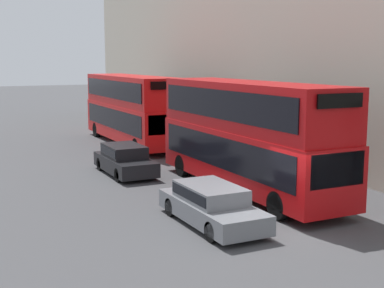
% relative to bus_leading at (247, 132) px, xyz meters
% --- Properties ---
extents(ground_plane, '(200.00, 200.00, 0.00)m').
position_rel_bus_leading_xyz_m(ground_plane, '(-1.60, -4.73, -2.48)').
color(ground_plane, '#424244').
extents(bus_leading, '(2.59, 10.87, 4.50)m').
position_rel_bus_leading_xyz_m(bus_leading, '(0.00, 0.00, 0.00)').
color(bus_leading, '#B20C0F').
rests_on(bus_leading, ground).
extents(bus_second_in_queue, '(2.59, 11.42, 4.36)m').
position_rel_bus_leading_xyz_m(bus_second_in_queue, '(-0.00, 13.91, -0.07)').
color(bus_second_in_queue, red).
rests_on(bus_second_in_queue, ground).
extents(car_dark_sedan, '(1.81, 4.69, 1.32)m').
position_rel_bus_leading_xyz_m(car_dark_sedan, '(-3.40, -3.29, -1.77)').
color(car_dark_sedan, slate).
rests_on(car_dark_sedan, ground).
extents(car_hatchback, '(1.79, 4.38, 1.40)m').
position_rel_bus_leading_xyz_m(car_hatchback, '(-3.40, 5.38, -1.74)').
color(car_hatchback, black).
rests_on(car_hatchback, ground).
extents(pedestrian, '(0.36, 0.36, 1.69)m').
position_rel_bus_leading_xyz_m(pedestrian, '(2.53, 14.01, -1.69)').
color(pedestrian, brown).
rests_on(pedestrian, ground).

